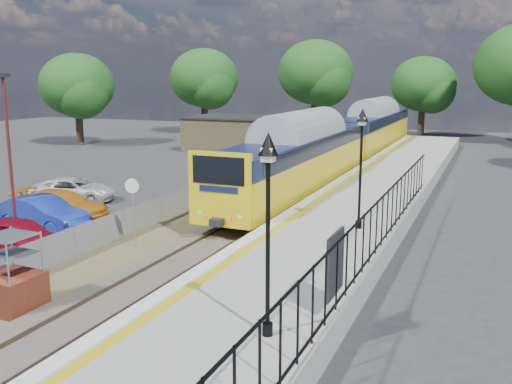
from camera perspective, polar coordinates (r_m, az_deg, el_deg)
The scene contains 18 objects.
ground at distance 19.28m, azimuth -9.85°, elevation -8.86°, with size 120.00×120.00×0.00m, color #2D2D30.
track_bed at distance 27.69m, azimuth 0.13°, elevation -2.22°, with size 5.90×80.00×0.29m.
platform at distance 24.63m, azimuth 8.70°, elevation -3.23°, with size 5.00×70.00×0.90m, color gray.
platform_edge at distance 25.08m, azimuth 4.16°, elevation -1.79°, with size 0.90×70.00×0.01m.
victorian_lamp_south at distance 12.21m, azimuth 1.21°, elevation 0.41°, with size 0.44×0.44×4.60m.
victorian_lamp_north at distance 21.77m, azimuth 10.51°, elevation 5.10°, with size 0.44×0.44×4.60m.
palisade_fence at distance 18.34m, azimuth 11.49°, elevation -3.95°, with size 0.12×26.00×2.00m.
wire_fence at distance 31.18m, azimuth -4.54°, elevation 0.26°, with size 0.06×52.00×1.20m.
outbuilding at distance 51.07m, azimuth -1.35°, elevation 5.70°, with size 10.80×10.10×3.12m.
tree_line at distance 57.77m, azimuth 14.65°, elevation 11.06°, with size 56.80×43.80×11.88m.
train at distance 41.65m, azimuth 8.99°, elevation 5.39°, with size 2.82×40.83×3.51m.
brick_plinth at distance 17.81m, azimuth -23.24°, elevation -7.60°, with size 1.49×1.49×2.30m.
speed_sign at distance 22.43m, azimuth -12.20°, elevation -0.93°, with size 0.56×0.15×2.83m.
carpark_lamp at distance 23.73m, azimuth -23.45°, elevation 3.82°, with size 0.25×0.50×6.76m.
car_red at distance 23.31m, azimuth -22.67°, elevation -4.14°, with size 1.72×4.27×1.46m, color maroon.
car_blue at distance 26.69m, azimuth -20.57°, elevation -2.04°, with size 1.58×4.52×1.49m, color #1B2FA7.
car_yellow at distance 28.42m, azimuth -18.82°, elevation -1.26°, with size 1.91×4.71×1.37m, color orange.
car_white at distance 32.35m, azimuth -17.80°, elevation 0.20°, with size 2.09×4.54×1.26m, color silver.
Camera 1 is at (9.91, -15.14, 6.64)m, focal length 40.00 mm.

